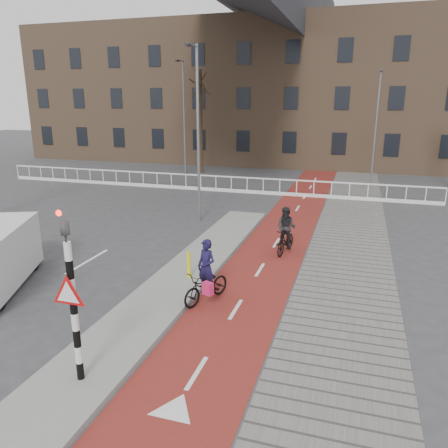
% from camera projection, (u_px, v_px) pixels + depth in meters
% --- Properties ---
extents(ground, '(120.00, 120.00, 0.00)m').
position_uv_depth(ground, '(153.00, 338.00, 10.45)').
color(ground, '#38383A').
rests_on(ground, ground).
extents(bike_lane, '(2.50, 60.00, 0.01)m').
position_uv_depth(bike_lane, '(285.00, 229.00, 19.21)').
color(bike_lane, maroon).
rests_on(bike_lane, ground).
extents(sidewalk, '(3.00, 60.00, 0.01)m').
position_uv_depth(sidewalk, '(351.00, 235.00, 18.42)').
color(sidewalk, slate).
rests_on(sidewalk, ground).
extents(curb_island, '(1.80, 16.00, 0.12)m').
position_uv_depth(curb_island, '(188.00, 272.00, 14.31)').
color(curb_island, gray).
rests_on(curb_island, ground).
extents(traffic_signal, '(0.80, 0.80, 3.68)m').
position_uv_depth(traffic_signal, '(72.00, 293.00, 8.22)').
color(traffic_signal, black).
rests_on(traffic_signal, curb_island).
extents(bollard, '(0.12, 0.12, 0.83)m').
position_uv_depth(bollard, '(189.00, 265.00, 13.64)').
color(bollard, yellow).
rests_on(bollard, curb_island).
extents(cyclist_near, '(1.24, 1.83, 1.82)m').
position_uv_depth(cyclist_near, '(207.00, 281.00, 12.18)').
color(cyclist_near, black).
rests_on(cyclist_near, bike_lane).
extents(cyclist_far, '(0.83, 1.65, 1.74)m').
position_uv_depth(cyclist_far, '(286.00, 234.00, 16.01)').
color(cyclist_far, black).
rests_on(cyclist_far, bike_lane).
extents(railing, '(28.00, 0.10, 0.99)m').
position_uv_depth(railing, '(201.00, 185.00, 27.41)').
color(railing, silver).
rests_on(railing, ground).
extents(townhouse_row, '(46.00, 10.00, 15.90)m').
position_uv_depth(townhouse_row, '(279.00, 72.00, 38.55)').
color(townhouse_row, '#7F6047').
rests_on(townhouse_row, ground).
extents(tree_mid, '(0.28, 0.28, 7.63)m').
position_uv_depth(tree_mid, '(201.00, 123.00, 33.24)').
color(tree_mid, black).
rests_on(tree_mid, ground).
extents(streetlight_near, '(0.12, 0.12, 7.78)m').
position_uv_depth(streetlight_near, '(198.00, 137.00, 19.57)').
color(streetlight_near, slate).
rests_on(streetlight_near, ground).
extents(streetlight_left, '(0.12, 0.12, 8.26)m').
position_uv_depth(streetlight_left, '(184.00, 119.00, 32.46)').
color(streetlight_left, slate).
rests_on(streetlight_left, ground).
extents(streetlight_right, '(0.12, 0.12, 7.29)m').
position_uv_depth(streetlight_right, '(376.00, 130.00, 27.77)').
color(streetlight_right, slate).
rests_on(streetlight_right, ground).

